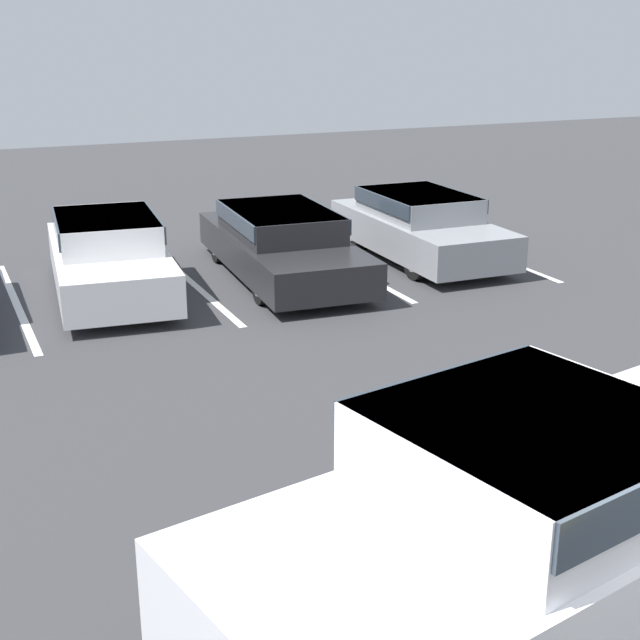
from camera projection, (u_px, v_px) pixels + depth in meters
stall_stripe_b at (17, 304)px, 13.90m from camera, size 0.12×5.06×0.01m
stall_stripe_c at (193, 283)px, 15.01m from camera, size 0.12×5.06×0.01m
stall_stripe_d at (345, 266)px, 16.12m from camera, size 0.12×5.06×0.01m
stall_stripe_e at (477, 250)px, 17.24m from camera, size 0.12×5.06×0.01m
pickup_truck at (558, 513)px, 6.29m from camera, size 5.77×3.12×1.69m
parked_sedan_b at (109, 254)px, 14.20m from camera, size 2.14×4.42×1.27m
parked_sedan_c at (282, 241)px, 15.23m from camera, size 2.12×4.89×1.17m
parked_sedan_d at (420, 224)px, 16.44m from camera, size 1.84×4.35×1.22m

